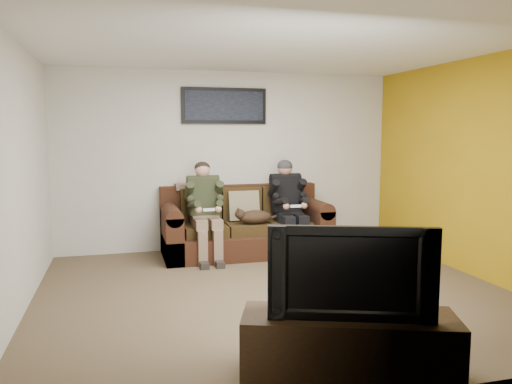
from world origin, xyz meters
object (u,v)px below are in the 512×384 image
object	(u,v)px
framed_poster	(224,106)
tv_stand	(349,347)
person_left	(205,205)
sofa	(244,228)
television	(350,270)
cat	(254,217)
person_right	(288,201)

from	to	relation	value
framed_poster	tv_stand	distance (m)	4.57
framed_poster	person_left	bearing A→B (deg)	-124.49
sofa	framed_poster	size ratio (longest dim) A/B	1.85
television	tv_stand	bearing A→B (deg)	110.09
person_left	cat	world-z (taller)	person_left
cat	television	distance (m)	3.53
framed_poster	sofa	bearing A→B (deg)	-62.45
framed_poster	television	bearing A→B (deg)	-89.89
cat	framed_poster	xyz separation A→B (m)	(-0.26, 0.65, 1.54)
sofa	person_right	world-z (taller)	person_right
cat	tv_stand	size ratio (longest dim) A/B	0.45
sofa	person_right	size ratio (longest dim) A/B	1.74
tv_stand	person_left	bearing A→B (deg)	116.53
framed_poster	cat	bearing A→B (deg)	-67.97
cat	tv_stand	bearing A→B (deg)	-94.18
sofa	framed_poster	bearing A→B (deg)	117.55
person_right	tv_stand	world-z (taller)	person_right
tv_stand	cat	bearing A→B (deg)	105.91
sofa	tv_stand	size ratio (longest dim) A/B	1.57
sofa	television	size ratio (longest dim) A/B	2.07
tv_stand	television	size ratio (longest dim) A/B	1.32
person_left	tv_stand	bearing A→B (deg)	-83.56
person_left	cat	size ratio (longest dim) A/B	2.00
person_left	tv_stand	xyz separation A→B (m)	(0.40, -3.59, -0.51)
sofa	person_left	world-z (taller)	person_left
sofa	person_left	size ratio (longest dim) A/B	1.75
person_right	cat	bearing A→B (deg)	-171.75
television	framed_poster	bearing A→B (deg)	110.20
sofa	framed_poster	distance (m)	1.80
person_right	television	world-z (taller)	person_right
person_left	cat	xyz separation A→B (m)	(0.66, -0.08, -0.18)
person_left	tv_stand	size ratio (longest dim) A/B	0.89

